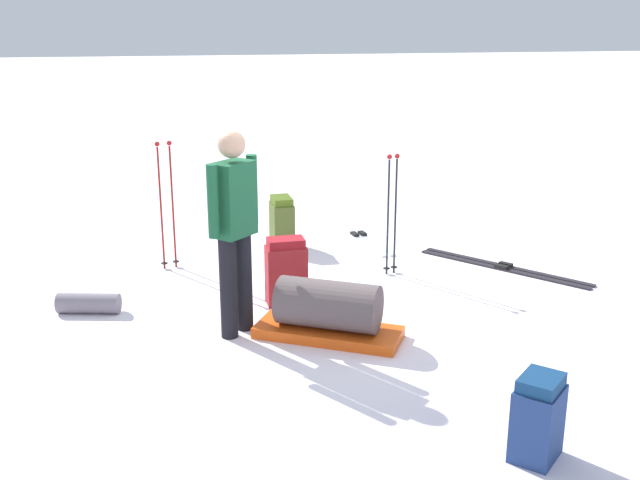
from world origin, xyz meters
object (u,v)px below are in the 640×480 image
object	(u,v)px
backpack_large_dark	(538,418)
ski_poles_planted_far	(166,199)
ski_pair_far	(359,235)
gear_sled	(328,312)
backpack_bright	(282,223)
ski_pair_near	(503,267)
sleeping_mat_rolled	(89,303)
backpack_small_spare	(286,272)
ski_poles_planted_near	(392,208)
skier_standing	(234,223)

from	to	relation	value
backpack_large_dark	ski_poles_planted_far	xyz separation A→B (m)	(2.18, -4.01, 0.48)
ski_pair_far	gear_sled	distance (m)	2.97
backpack_large_dark	gear_sled	size ratio (longest dim) A/B	0.42
ski_pair_far	backpack_bright	bearing A→B (deg)	14.13
ski_pair_near	sleeping_mat_rolled	size ratio (longest dim) A/B	2.84
backpack_large_dark	backpack_small_spare	size ratio (longest dim) A/B	0.86
sleeping_mat_rolled	backpack_bright	bearing A→B (deg)	-139.77
ski_poles_planted_far	sleeping_mat_rolled	distance (m)	1.49
backpack_small_spare	gear_sled	xyz separation A→B (m)	(-0.23, 0.83, -0.08)
ski_poles_planted_near	sleeping_mat_rolled	bearing A→B (deg)	10.54
ski_pair_near	ski_poles_planted_near	bearing A→B (deg)	-3.30
backpack_bright	ski_pair_far	bearing A→B (deg)	-165.87
backpack_bright	sleeping_mat_rolled	distance (m)	2.58
skier_standing	ski_pair_far	distance (m)	3.20
skier_standing	ski_pair_far	bearing A→B (deg)	-122.53
ski_pair_far	backpack_small_spare	size ratio (longest dim) A/B	2.75
ski_pair_near	ski_pair_far	size ratio (longest dim) A/B	0.92
ski_poles_planted_far	skier_standing	bearing A→B (deg)	107.17
ski_pair_near	ski_poles_planted_near	distance (m)	1.38
sleeping_mat_rolled	backpack_small_spare	bearing A→B (deg)	177.32
ski_poles_planted_near	gear_sled	bearing A→B (deg)	57.44
ski_pair_far	ski_poles_planted_far	size ratio (longest dim) A/B	1.28
backpack_large_dark	ski_poles_planted_far	size ratio (longest dim) A/B	0.40
gear_sled	sleeping_mat_rolled	bearing A→B (deg)	-24.59
skier_standing	ski_pair_far	world-z (taller)	skier_standing
ski_pair_near	backpack_bright	size ratio (longest dim) A/B	2.68
skier_standing	gear_sled	xyz separation A→B (m)	(-0.73, 0.24, -0.73)
skier_standing	backpack_bright	bearing A→B (deg)	-106.54
ski_pair_far	sleeping_mat_rolled	size ratio (longest dim) A/B	3.10
ski_pair_far	backpack_large_dark	xyz separation A→B (m)	(0.03, 4.78, 0.25)
backpack_bright	gear_sled	size ratio (longest dim) A/B	0.46
ski_poles_planted_far	sleeping_mat_rolled	world-z (taller)	ski_poles_planted_far
ski_poles_planted_far	gear_sled	world-z (taller)	ski_poles_planted_far
ski_poles_planted_near	sleeping_mat_rolled	world-z (taller)	ski_poles_planted_near
skier_standing	backpack_large_dark	size ratio (longest dim) A/B	3.17
skier_standing	backpack_small_spare	distance (m)	1.01
backpack_large_dark	ski_poles_planted_near	bearing A→B (deg)	-90.70
backpack_bright	ski_pair_near	bearing A→B (deg)	151.33
backpack_small_spare	backpack_large_dark	bearing A→B (deg)	111.84
backpack_large_dark	backpack_bright	size ratio (longest dim) A/B	0.92
skier_standing	backpack_small_spare	size ratio (longest dim) A/B	2.74
backpack_bright	sleeping_mat_rolled	size ratio (longest dim) A/B	1.06
ski_poles_planted_far	ski_poles_planted_near	bearing A→B (deg)	165.21
skier_standing	ski_pair_far	size ratio (longest dim) A/B	1.00
skier_standing	ski_pair_far	xyz separation A→B (m)	(-1.64, -2.58, -0.94)
backpack_small_spare	sleeping_mat_rolled	distance (m)	1.78
ski_pair_far	ski_poles_planted_far	world-z (taller)	ski_poles_planted_far
ski_pair_far	backpack_bright	xyz separation A→B (m)	(0.95, 0.24, 0.27)
backpack_large_dark	backpack_small_spare	bearing A→B (deg)	-68.16
skier_standing	backpack_large_dark	xyz separation A→B (m)	(-1.62, 2.20, -0.69)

